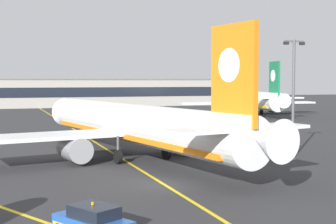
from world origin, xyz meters
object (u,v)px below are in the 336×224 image
(airliner_background, at_px, (248,100))
(service_car_third, at_px, (93,223))
(airliner_foreground, at_px, (134,125))
(apron_lamp_post, at_px, (293,97))

(airliner_background, height_order, service_car_third, airliner_background)
(airliner_foreground, bearing_deg, service_car_third, -110.10)
(airliner_foreground, distance_m, airliner_background, 69.04)
(apron_lamp_post, bearing_deg, airliner_foreground, 160.47)
(apron_lamp_post, xyz_separation_m, service_car_third, (-23.12, -17.86, -5.36))
(airliner_foreground, bearing_deg, airliner_background, 52.17)
(service_car_third, bearing_deg, apron_lamp_post, 37.69)
(airliner_foreground, relative_size, airliner_background, 1.00)
(airliner_foreground, relative_size, apron_lamp_post, 3.54)
(service_car_third, bearing_deg, airliner_foreground, 69.90)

